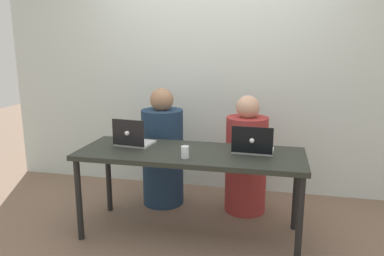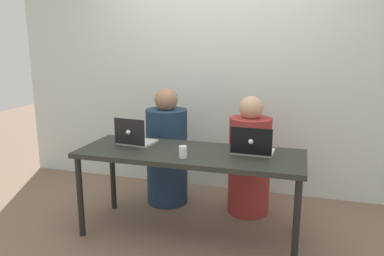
% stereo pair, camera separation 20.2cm
% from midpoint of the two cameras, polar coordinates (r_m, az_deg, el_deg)
% --- Properties ---
extents(ground_plane, '(12.00, 12.00, 0.00)m').
position_cam_midpoint_polar(ground_plane, '(3.30, -2.08, -15.79)').
color(ground_plane, '#775E4C').
extents(back_wall, '(4.73, 0.10, 2.55)m').
position_cam_midpoint_polar(back_wall, '(4.03, 1.93, 8.46)').
color(back_wall, silver).
rests_on(back_wall, ground).
extents(desk, '(1.82, 0.66, 0.72)m').
position_cam_midpoint_polar(desk, '(3.04, -2.18, -4.80)').
color(desk, '#272B24').
rests_on(desk, ground).
extents(person_on_left, '(0.50, 0.50, 1.16)m').
position_cam_midpoint_polar(person_on_left, '(3.72, -6.04, -3.87)').
color(person_on_left, '#1E344F').
rests_on(person_on_left, ground).
extents(person_on_right, '(0.45, 0.45, 1.12)m').
position_cam_midpoint_polar(person_on_right, '(3.56, 6.63, -5.00)').
color(person_on_right, '#9B2F2E').
rests_on(person_on_right, ground).
extents(laptop_back_right, '(0.33, 0.27, 0.23)m').
position_cam_midpoint_polar(laptop_back_right, '(3.00, 7.35, -2.86)').
color(laptop_back_right, silver).
rests_on(laptop_back_right, desk).
extents(laptop_back_left, '(0.32, 0.29, 0.24)m').
position_cam_midpoint_polar(laptop_back_left, '(3.24, -10.77, -1.74)').
color(laptop_back_left, silver).
rests_on(laptop_back_left, desk).
extents(water_glass_center, '(0.06, 0.06, 0.09)m').
position_cam_midpoint_polar(water_glass_center, '(2.84, -3.10, -3.83)').
color(water_glass_center, silver).
rests_on(water_glass_center, desk).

